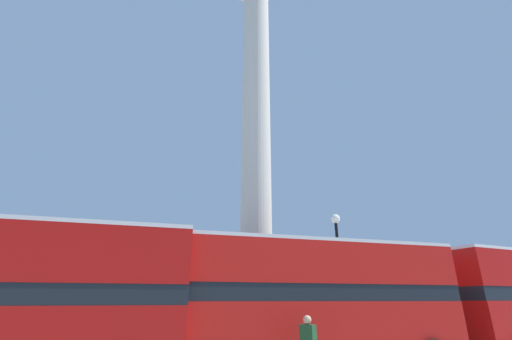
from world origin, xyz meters
TOP-DOWN VIEW (x-y plane):
  - monument_column at (0.00, 0.00)m, footprint 6.06×6.06m
  - bus_b at (0.05, -5.95)m, footprint 10.69×3.34m
  - equestrian_statue at (10.62, 3.44)m, footprint 3.67×3.33m
  - street_lamp at (2.45, -4.10)m, footprint 0.42×0.42m

SIDE VIEW (x-z plane):
  - equestrian_statue at x=10.62m, z-range -1.18..4.24m
  - bus_b at x=0.05m, z-range 0.23..4.50m
  - street_lamp at x=2.45m, z-range 0.37..6.34m
  - monument_column at x=0.00m, z-range -5.15..20.05m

